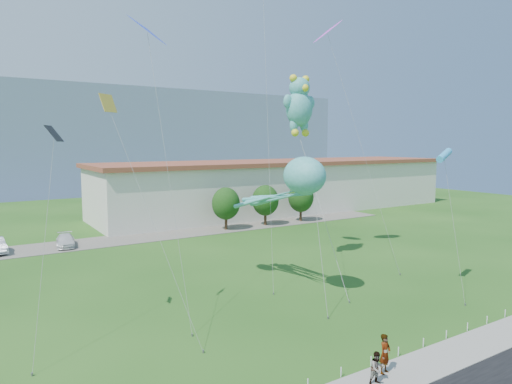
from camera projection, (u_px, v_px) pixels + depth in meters
ground at (366, 351)px, 24.27m from camera, size 160.00×160.00×0.00m
sidewalk at (408, 372)px, 21.95m from camera, size 80.00×2.50×0.10m
parking_strip at (147, 237)px, 53.69m from camera, size 70.00×6.00×0.06m
hill_ridge at (42, 138)px, 123.82m from camera, size 160.00×50.00×25.00m
warehouse at (283, 185)px, 74.62m from camera, size 61.00×15.00×8.20m
rope_fence at (385, 356)px, 23.15m from camera, size 26.05×0.05×0.50m
tree_near at (226, 204)px, 57.80m from camera, size 3.60×3.60×5.47m
tree_mid at (265, 200)px, 60.98m from camera, size 3.60×3.60×5.47m
tree_far at (301, 198)px, 64.17m from camera, size 3.60×3.60×5.47m
pedestrian_left at (385, 354)px, 21.69m from camera, size 0.78×0.60×1.91m
pedestrian_right at (377, 368)px, 20.69m from camera, size 0.83×0.69×1.53m
parked_car_white at (65, 241)px, 48.52m from camera, size 2.40×4.61×1.28m
octopus_kite at (292, 186)px, 32.37m from camera, size 2.61×10.62×10.12m
teddy_bear_kite at (299, 104)px, 39.62m from camera, size 4.56×10.70×16.89m
small_kite_yellow at (119, 132)px, 25.60m from camera, size 3.74×6.39×13.72m
small_kite_purple at (329, 38)px, 40.97m from camera, size 3.02×8.04×21.74m
small_kite_black at (52, 158)px, 24.69m from camera, size 2.79×4.88×11.99m
small_kite_cyan at (444, 156)px, 32.73m from camera, size 1.15×3.92×10.60m
small_kite_blue at (148, 37)px, 29.26m from camera, size 1.80×6.91×18.98m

